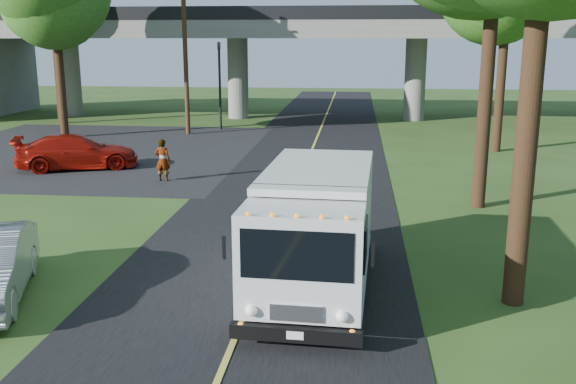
# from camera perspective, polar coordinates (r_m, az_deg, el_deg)

# --- Properties ---
(ground) EXTENTS (120.00, 120.00, 0.00)m
(ground) POSITION_cam_1_polar(r_m,az_deg,el_deg) (13.35, -3.69, -10.47)
(ground) COLOR #2B4418
(ground) RESTS_ON ground
(road) EXTENTS (7.00, 90.00, 0.02)m
(road) POSITION_cam_1_polar(r_m,az_deg,el_deg) (22.76, 0.53, -0.22)
(road) COLOR black
(road) RESTS_ON ground
(parking_lot) EXTENTS (16.00, 18.00, 0.01)m
(parking_lot) POSITION_cam_1_polar(r_m,az_deg,el_deg) (33.20, -17.36, 3.52)
(parking_lot) COLOR black
(parking_lot) RESTS_ON ground
(lane_line) EXTENTS (0.12, 90.00, 0.01)m
(lane_line) POSITION_cam_1_polar(r_m,az_deg,el_deg) (22.76, 0.53, -0.17)
(lane_line) COLOR gold
(lane_line) RESTS_ON road
(overpass) EXTENTS (54.00, 10.00, 7.30)m
(overpass) POSITION_cam_1_polar(r_m,az_deg,el_deg) (44.07, 3.37, 12.39)
(overpass) COLOR slate
(overpass) RESTS_ON ground
(traffic_signal) EXTENTS (0.18, 0.22, 5.20)m
(traffic_signal) POSITION_cam_1_polar(r_m,az_deg,el_deg) (38.93, -6.10, 10.19)
(traffic_signal) COLOR black
(traffic_signal) RESTS_ON ground
(utility_pole) EXTENTS (1.60, 0.26, 9.00)m
(utility_pole) POSITION_cam_1_polar(r_m,az_deg,el_deg) (37.28, -9.11, 12.10)
(utility_pole) COLOR #472D19
(utility_pole) RESTS_ON ground
(tree_left_far) EXTENTS (5.26, 5.16, 9.89)m
(tree_left_far) POSITION_cam_1_polar(r_m,az_deg,el_deg) (44.15, -20.07, 15.38)
(tree_left_far) COLOR #382314
(tree_left_far) RESTS_ON ground
(step_van) EXTENTS (2.60, 6.39, 2.64)m
(step_van) POSITION_cam_1_polar(r_m,az_deg,el_deg) (13.97, 2.46, -3.07)
(step_van) COLOR silver
(step_van) RESTS_ON ground
(red_sedan) EXTENTS (5.41, 3.71, 1.45)m
(red_sedan) POSITION_cam_1_polar(r_m,az_deg,el_deg) (28.61, -18.24, 3.41)
(red_sedan) COLOR maroon
(red_sedan) RESTS_ON ground
(pedestrian) EXTENTS (0.64, 0.45, 1.66)m
(pedestrian) POSITION_cam_1_polar(r_m,az_deg,el_deg) (25.22, -11.08, 2.79)
(pedestrian) COLOR gray
(pedestrian) RESTS_ON ground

